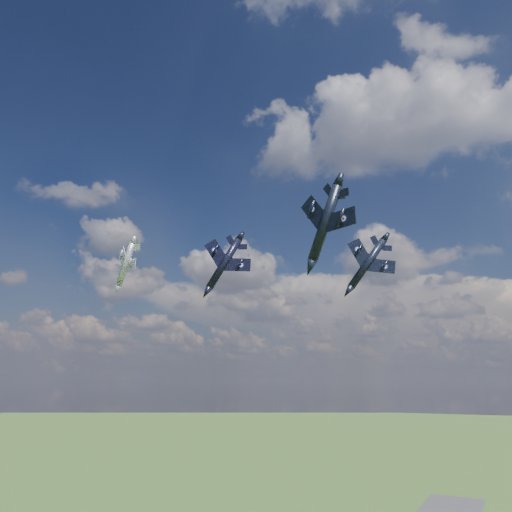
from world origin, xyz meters
The scene contains 4 objects.
jet_lead_navy centered at (-9.42, 16.66, 82.34)m, with size 10.57×14.73×3.05m, color black, non-canonical shape.
jet_right_navy centered at (15.89, 1.86, 82.30)m, with size 10.85×15.13×3.13m, color black, non-canonical shape.
jet_high_navy centered at (12.38, 37.56, 84.32)m, with size 11.74×16.37×3.39m, color black, non-canonical shape.
jet_left_silver centered at (-31.31, 14.00, 83.93)m, with size 9.30×12.97×2.68m, color #93969C, non-canonical shape.
Camera 1 is at (37.87, -61.76, 60.71)m, focal length 35.00 mm.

